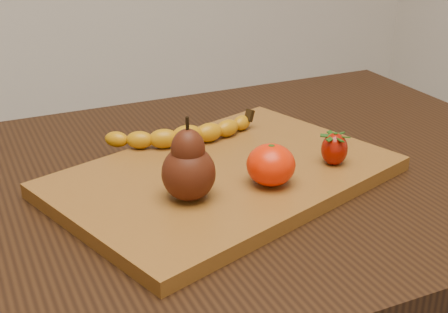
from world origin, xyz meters
name	(u,v)px	position (x,y,z in m)	size (l,w,h in m)	color
table	(231,229)	(0.00, 0.00, 0.66)	(1.00, 0.70, 0.76)	black
cutting_board	(224,176)	(-0.03, -0.03, 0.77)	(0.45, 0.30, 0.02)	brown
banana	(187,136)	(-0.04, 0.07, 0.80)	(0.20, 0.05, 0.03)	#C78709
pear	(188,159)	(-0.10, -0.09, 0.83)	(0.07, 0.07, 0.11)	#471A0B
mandarin	(271,165)	(0.01, -0.10, 0.81)	(0.06, 0.06, 0.05)	#EF2602
strawberry	(334,148)	(0.12, -0.08, 0.80)	(0.04, 0.04, 0.05)	#931004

